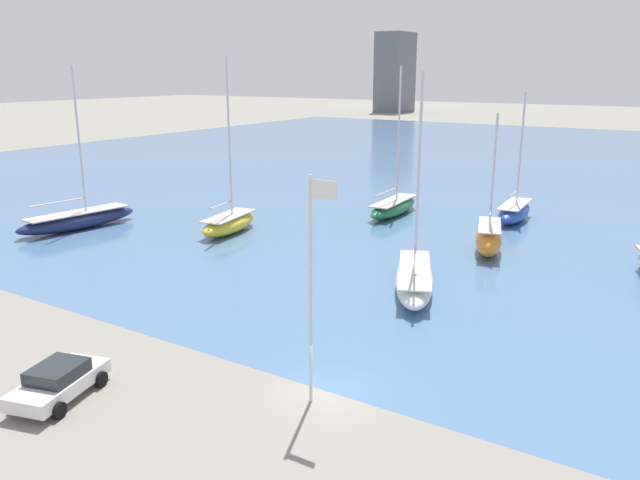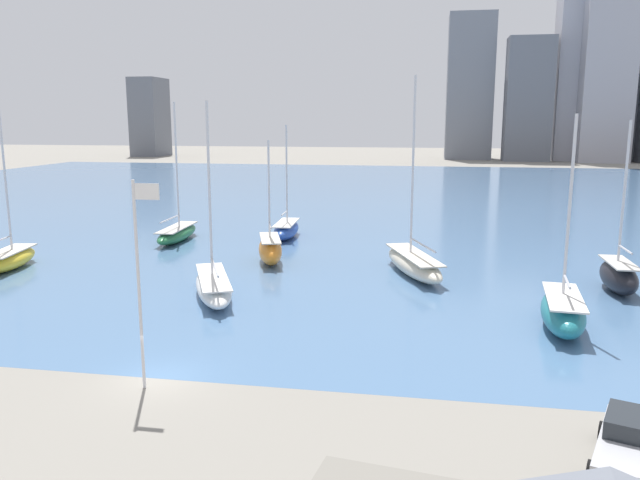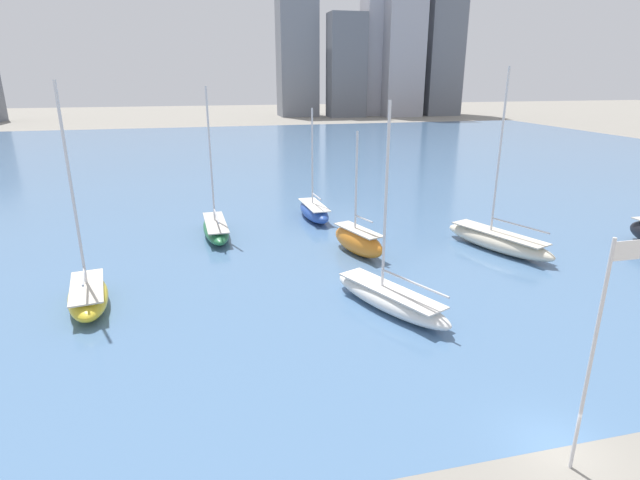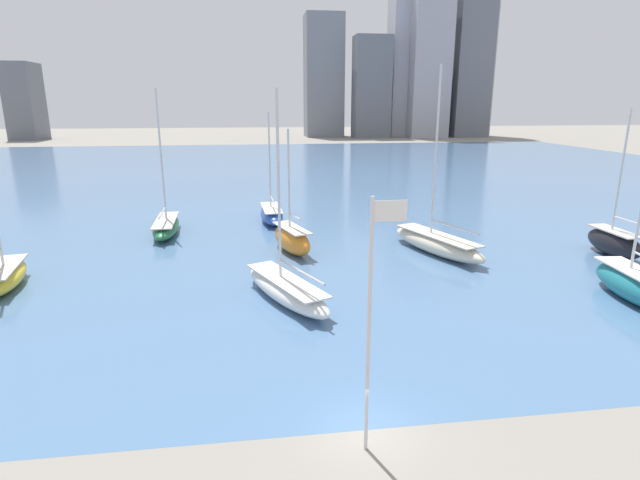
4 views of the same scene
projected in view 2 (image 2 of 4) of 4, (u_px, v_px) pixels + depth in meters
The scene contains 13 objects.
ground_plane at pixel (159, 379), 29.29m from camera, with size 500.00×500.00×0.00m, color gray.
harbor_water at pixel (349, 198), 96.98m from camera, with size 180.00×140.00×0.00m.
flag_pole at pixel (140, 277), 27.33m from camera, with size 1.24×0.14×9.46m.
distant_city_skyline at pixel (568, 79), 181.08m from camera, with size 170.07×24.42×61.77m.
sailboat_yellow at pixel (10, 258), 50.72m from camera, with size 3.63×7.57×14.35m.
sailboat_teal at pixel (563, 311), 36.04m from camera, with size 3.14×7.80×12.31m.
sailboat_cream at pixel (414, 263), 48.81m from camera, with size 6.02×10.97×15.27m.
sailboat_black at pixel (619, 276), 43.84m from camera, with size 2.05×6.01×11.95m.
sailboat_white at pixel (213, 285), 42.66m from camera, with size 6.10×9.96×13.21m.
sailboat_green at pixel (177, 233), 62.33m from camera, with size 2.70×9.18×13.68m.
sailboat_orange at pixel (270, 249), 52.75m from camera, with size 3.77×6.73×10.31m.
sailboat_blue at pixel (286, 229), 64.07m from camera, with size 2.70×7.67×11.45m.
parked_pickup_silver at pixel (631, 443), 21.74m from camera, with size 3.68×5.49×1.74m.
Camera 2 is at (12.23, -25.79, 11.97)m, focal length 35.00 mm.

